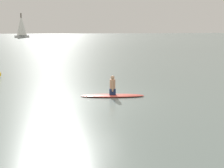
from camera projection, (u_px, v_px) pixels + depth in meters
ground_plane at (94, 99)px, 14.52m from camera, size 400.00×400.00×0.00m
surfboard at (113, 95)px, 14.95m from camera, size 3.14×1.41×0.10m
person_paddler at (113, 86)px, 14.87m from camera, size 0.35×0.41×0.92m
sailboat_distant at (21, 26)px, 110.96m from camera, size 5.21×4.31×8.66m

